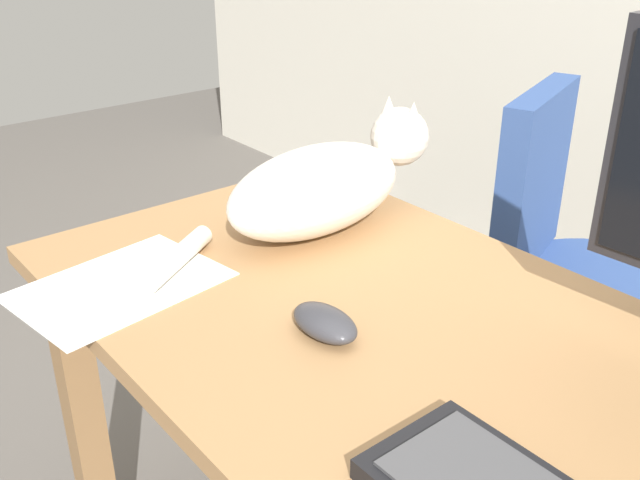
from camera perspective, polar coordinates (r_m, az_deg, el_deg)
desk at (r=1.03m, az=8.80°, el=-14.11°), size 1.34×0.66×0.73m
office_chair at (r=1.77m, az=19.37°, el=-5.96°), size 0.50×0.48×0.90m
cat at (r=1.26m, az=0.44°, el=4.48°), size 0.20×0.61×0.20m
computer_mouse at (r=0.97m, az=0.39°, el=-6.52°), size 0.11×0.06×0.04m
paper_sheet at (r=1.14m, az=-15.48°, el=-3.46°), size 0.25×0.32×0.00m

